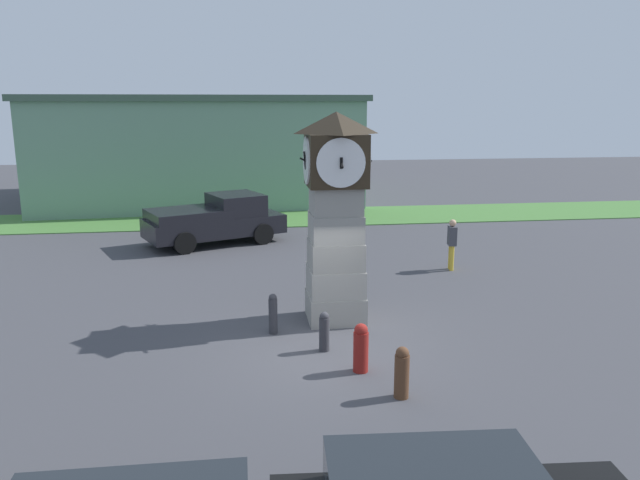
# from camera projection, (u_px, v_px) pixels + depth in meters

# --- Properties ---
(ground_plane) EXTENTS (86.85, 86.85, 0.00)m
(ground_plane) POSITION_uv_depth(u_px,v_px,m) (329.00, 351.00, 13.61)
(ground_plane) COLOR #424247
(clock_tower) EXTENTS (1.73, 1.86, 5.10)m
(clock_tower) POSITION_uv_depth(u_px,v_px,m) (336.00, 216.00, 15.02)
(clock_tower) COLOR gray
(clock_tower) RESTS_ON ground_plane
(bollard_near_tower) EXTENTS (0.21, 0.21, 0.97)m
(bollard_near_tower) POSITION_uv_depth(u_px,v_px,m) (273.00, 313.00, 14.55)
(bollard_near_tower) COLOR #333338
(bollard_near_tower) RESTS_ON ground_plane
(bollard_mid_row) EXTENTS (0.23, 0.23, 0.89)m
(bollard_mid_row) POSITION_uv_depth(u_px,v_px,m) (324.00, 331.00, 13.54)
(bollard_mid_row) COLOR #333338
(bollard_mid_row) RESTS_ON ground_plane
(bollard_far_row) EXTENTS (0.30, 0.30, 1.01)m
(bollard_far_row) POSITION_uv_depth(u_px,v_px,m) (361.00, 347.00, 12.48)
(bollard_far_row) COLOR maroon
(bollard_far_row) RESTS_ON ground_plane
(bollard_end_row) EXTENTS (0.28, 0.28, 0.99)m
(bollard_end_row) POSITION_uv_depth(u_px,v_px,m) (402.00, 372.00, 11.38)
(bollard_end_row) COLOR brown
(bollard_end_row) RESTS_ON ground_plane
(pickup_truck) EXTENTS (5.53, 3.93, 1.85)m
(pickup_truck) POSITION_uv_depth(u_px,v_px,m) (215.00, 220.00, 23.64)
(pickup_truck) COLOR black
(pickup_truck) RESTS_ON ground_plane
(pedestrian_near_bench) EXTENTS (0.29, 0.43, 1.65)m
(pedestrian_near_bench) POSITION_uv_depth(u_px,v_px,m) (452.00, 241.00, 19.94)
(pedestrian_near_bench) COLOR gold
(pedestrian_near_bench) RESTS_ON ground_plane
(warehouse_blue_far) EXTENTS (17.40, 13.43, 5.61)m
(warehouse_blue_far) POSITION_uv_depth(u_px,v_px,m) (198.00, 147.00, 34.72)
(warehouse_blue_far) COLOR gray
(warehouse_blue_far) RESTS_ON ground_plane
(grass_verge_far) EXTENTS (52.11, 4.61, 0.04)m
(grass_verge_far) POSITION_uv_depth(u_px,v_px,m) (302.00, 217.00, 29.14)
(grass_verge_far) COLOR #477A38
(grass_verge_far) RESTS_ON ground_plane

